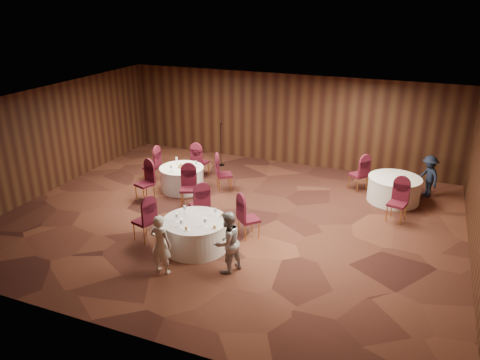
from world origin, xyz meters
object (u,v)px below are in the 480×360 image
at_px(table_right, 394,189).
at_px(woman_a, 161,244).
at_px(table_left, 182,178).
at_px(mic_stand, 221,153).
at_px(table_main, 196,234).
at_px(man_c, 429,176).
at_px(woman_b, 227,242).

relative_size(table_right, woman_a, 1.10).
distance_m(table_left, mic_stand, 2.51).
bearing_deg(mic_stand, table_left, -94.62).
xyz_separation_m(table_left, mic_stand, (0.20, 2.50, 0.07)).
xyz_separation_m(table_main, table_right, (4.16, 4.67, -0.00)).
distance_m(table_main, man_c, 7.45).
relative_size(mic_stand, woman_b, 1.08).
bearing_deg(mic_stand, table_main, -71.60).
distance_m(table_main, table_right, 6.26).
distance_m(table_left, woman_a, 4.70).
relative_size(table_main, table_right, 1.03).
xyz_separation_m(table_main, woman_a, (-0.19, -1.25, 0.32)).
bearing_deg(table_main, man_c, 47.08).
bearing_deg(table_right, woman_b, -119.76).
height_order(table_main, man_c, man_c).
distance_m(woman_b, man_c, 7.26).
xyz_separation_m(table_left, table_right, (6.21, 1.62, 0.00)).
bearing_deg(mic_stand, man_c, -0.89).
bearing_deg(man_c, woman_a, -72.41).
bearing_deg(table_main, table_right, 48.30).
bearing_deg(mic_stand, woman_a, -76.30).
relative_size(table_right, woman_b, 1.07).
bearing_deg(man_c, table_right, -83.60).
height_order(woman_a, man_c, woman_a).
height_order(table_main, woman_a, woman_a).
relative_size(mic_stand, woman_a, 1.11).
xyz_separation_m(table_left, man_c, (7.12, 2.39, 0.27)).
xyz_separation_m(woman_b, man_c, (3.94, 6.09, -0.07)).
bearing_deg(table_left, woman_b, -49.34).
distance_m(table_right, mic_stand, 6.08).
bearing_deg(woman_a, table_left, -63.01).
xyz_separation_m(mic_stand, woman_a, (1.66, -6.80, 0.25)).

